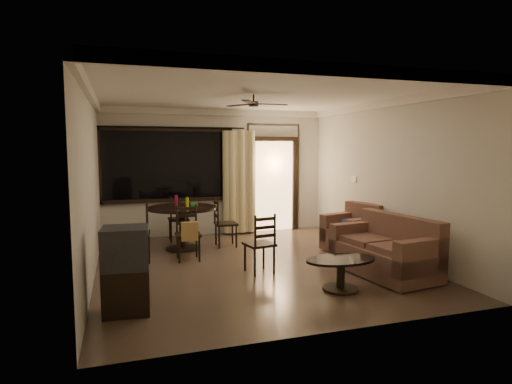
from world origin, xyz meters
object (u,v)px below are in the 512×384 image
object	(u,v)px
dining_chair_south	(188,243)
armchair	(354,232)
tv_cabinet	(126,270)
dining_chair_west	(138,237)
dining_table	(183,216)
sofa	(387,251)
dining_chair_east	(225,232)
side_chair	(260,255)
coffee_table	(341,269)
dining_chair_north	(179,227)

from	to	relation	value
dining_chair_south	armchair	distance (m)	3.11
tv_cabinet	dining_chair_west	bearing A→B (deg)	90.05
dining_table	sofa	xyz separation A→B (m)	(2.78, -2.60, -0.29)
armchair	dining_table	bearing A→B (deg)	144.70
tv_cabinet	sofa	world-z (taller)	tv_cabinet
dining_chair_west	sofa	size ratio (longest dim) A/B	0.54
dining_chair_east	side_chair	world-z (taller)	dining_chair_east
dining_table	dining_chair_east	world-z (taller)	dining_table
side_chair	dining_chair_west	bearing A→B (deg)	-57.91
dining_table	armchair	size ratio (longest dim) A/B	1.24
dining_chair_west	armchair	size ratio (longest dim) A/B	0.89
dining_table	side_chair	bearing A→B (deg)	-64.33
dining_chair_west	armchair	world-z (taller)	dining_chair_west
dining_chair_south	tv_cabinet	xyz separation A→B (m)	(-1.05, -2.14, 0.21)
tv_cabinet	armchair	xyz separation A→B (m)	(4.15, 1.86, -0.16)
dining_chair_south	dining_table	bearing A→B (deg)	89.91
dining_chair_east	dining_chair_south	world-z (taller)	same
dining_table	coffee_table	world-z (taller)	dining_table
dining_chair_west	dining_table	bearing A→B (deg)	90.06
tv_cabinet	armchair	size ratio (longest dim) A/B	0.97
armchair	tv_cabinet	bearing A→B (deg)	-170.90
dining_table	side_chair	size ratio (longest dim) A/B	1.39
tv_cabinet	dining_chair_east	bearing A→B (deg)	61.81
armchair	sofa	bearing A→B (deg)	-116.31
dining_chair_west	coffee_table	xyz separation A→B (m)	(2.56, -3.08, 0.01)
dining_chair_south	coffee_table	xyz separation A→B (m)	(1.76, -2.20, -0.01)
dining_chair_west	coffee_table	distance (m)	4.01
coffee_table	dining_chair_north	bearing A→B (deg)	113.90
armchair	dining_chair_north	bearing A→B (deg)	132.75
dining_table	dining_chair_north	bearing A→B (deg)	88.30
dining_chair_east	dining_table	bearing A→B (deg)	89.93
sofa	dining_chair_south	bearing A→B (deg)	140.36
dining_chair_south	side_chair	size ratio (longest dim) A/B	1.01
dining_table	sofa	distance (m)	3.81
dining_chair_west	tv_cabinet	bearing A→B (deg)	-2.85
dining_chair_west	dining_chair_east	bearing A→B (deg)	90.00
dining_chair_east	coffee_table	distance (m)	3.16
dining_chair_north	side_chair	distance (m)	2.86
armchair	side_chair	world-z (taller)	side_chair
dining_table	dining_chair_north	xyz separation A→B (m)	(0.02, 0.79, -0.36)
dining_chair_east	sofa	xyz separation A→B (m)	(1.94, -2.57, 0.07)
coffee_table	tv_cabinet	bearing A→B (deg)	178.65
dining_table	dining_chair_south	xyz separation A→B (m)	(-0.03, -0.86, -0.34)
dining_chair_south	dining_chair_north	bearing A→B (deg)	90.00
dining_chair_west	dining_chair_south	world-z (taller)	same
side_chair	armchair	bearing A→B (deg)	-169.54
dining_chair_east	dining_chair_north	bearing A→B (deg)	46.76
dining_table	dining_chair_west	size ratio (longest dim) A/B	1.38
tv_cabinet	side_chair	bearing A→B (deg)	32.58
dining_table	side_chair	world-z (taller)	dining_table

